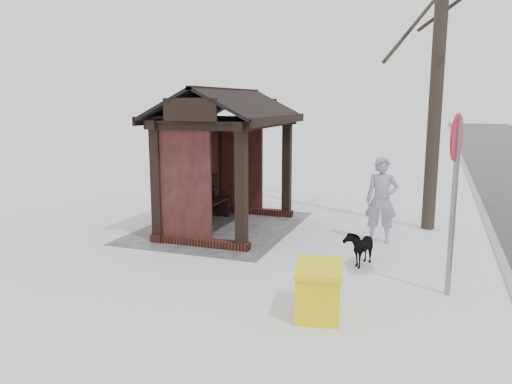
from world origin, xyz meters
TOP-DOWN VIEW (x-y plane):
  - ground at (0.00, 0.00)m, footprint 120.00×120.00m
  - kerb at (0.00, 5.50)m, footprint 120.00×0.15m
  - trampled_patch at (0.00, -0.20)m, footprint 4.20×3.20m
  - bus_shelter at (0.00, -0.16)m, footprint 3.60×2.40m
  - pedestrian at (-0.00, 3.31)m, footprint 0.48×0.67m
  - dog at (1.53, 3.12)m, footprint 0.81×0.52m
  - grit_bin at (3.83, 2.92)m, footprint 0.98×0.76m
  - road_sign at (2.50, 4.54)m, footprint 0.66×0.20m

SIDE VIEW (x-z plane):
  - ground at x=0.00m, z-range 0.00..0.00m
  - trampled_patch at x=0.00m, z-range 0.00..0.02m
  - kerb at x=0.00m, z-range -0.02..0.04m
  - dog at x=1.53m, z-range 0.00..0.63m
  - grit_bin at x=3.83m, z-range 0.00..0.69m
  - pedestrian at x=0.00m, z-range 0.00..1.73m
  - road_sign at x=2.50m, z-range 0.55..3.20m
  - bus_shelter at x=0.00m, z-range 0.62..3.71m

